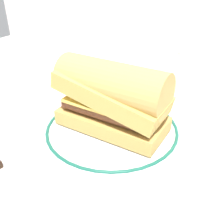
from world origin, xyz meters
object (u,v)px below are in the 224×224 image
(plate, at_px, (112,130))
(drinking_glass, at_px, (190,78))
(sausage_sandwich, at_px, (112,96))
(butter_knife, at_px, (1,163))

(plate, distance_m, drinking_glass, 0.23)
(sausage_sandwich, relative_size, butter_knife, 1.43)
(sausage_sandwich, height_order, drinking_glass, sausage_sandwich)
(drinking_glass, bearing_deg, plate, -105.15)
(sausage_sandwich, distance_m, butter_knife, 0.21)
(plate, height_order, butter_knife, plate)
(plate, relative_size, drinking_glass, 2.42)
(sausage_sandwich, height_order, butter_knife, sausage_sandwich)
(drinking_glass, bearing_deg, butter_knife, -111.59)
(plate, bearing_deg, drinking_glass, 74.85)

